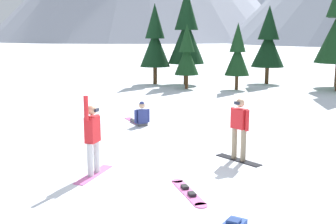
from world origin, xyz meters
The scene contains 10 objects.
ground_plane centered at (0.00, 0.00, 0.00)m, with size 800.00×800.00×0.00m, color white.
snowboarder_foreground centered at (-1.69, 0.34, 0.98)m, with size 0.33×1.52×2.05m.
snowboarder_midground centered at (1.62, 2.65, 0.93)m, with size 1.39×1.01×1.76m.
snowboarder_background centered at (-2.68, 6.16, 0.33)m, with size 1.48×1.55×0.95m.
loose_snowboard_near_right centered at (0.88, -0.11, 0.02)m, with size 1.25×1.61×0.09m.
pine_tree_young centered at (-4.41, 19.62, 3.62)m, with size 2.54×2.54×6.63m.
pine_tree_slender centered at (-0.56, 17.65, 2.29)m, with size 1.57×1.57×4.21m.
pine_tree_leaning centered at (-6.53, 19.07, 3.06)m, with size 2.11×2.11×5.61m.
pine_tree_tall centered at (1.04, 21.55, 2.99)m, with size 2.30×2.30×5.48m.
pine_tree_twin centered at (-3.73, 17.20, 2.27)m, with size 1.57×1.57×4.16m.
Camera 1 is at (3.04, -8.56, 3.49)m, focal length 44.10 mm.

